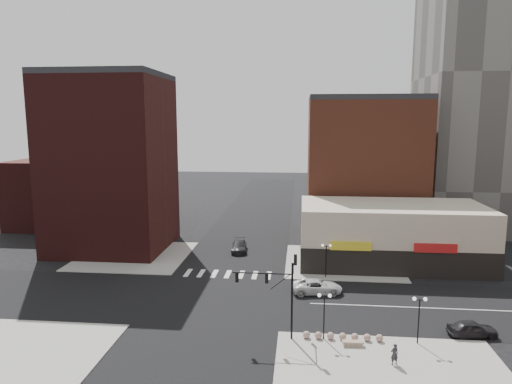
{
  "coord_description": "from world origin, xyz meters",
  "views": [
    {
      "loc": [
        8.79,
        -45.85,
        19.13
      ],
      "look_at": [
        3.75,
        5.02,
        11.0
      ],
      "focal_mm": 32.0,
      "sensor_mm": 36.0,
      "label": 1
    }
  ],
  "objects_px": {
    "white_suv": "(317,286)",
    "dark_sedan_east": "(472,329)",
    "street_lamp_se_b": "(419,308)",
    "street_lamp_ne": "(326,252)",
    "pedestrian": "(394,354)",
    "dark_sedan_north": "(239,246)",
    "street_lamp_se_a": "(324,305)",
    "stone_bench": "(353,343)",
    "traffic_signal": "(281,284)"
  },
  "relations": [
    {
      "from": "white_suv",
      "to": "dark_sedan_east",
      "type": "height_order",
      "value": "white_suv"
    },
    {
      "from": "street_lamp_se_a",
      "to": "white_suv",
      "type": "bearing_deg",
      "value": 91.15
    },
    {
      "from": "street_lamp_se_a",
      "to": "street_lamp_ne",
      "type": "relative_size",
      "value": 1.0
    },
    {
      "from": "white_suv",
      "to": "street_lamp_ne",
      "type": "bearing_deg",
      "value": -21.72
    },
    {
      "from": "street_lamp_se_b",
      "to": "dark_sedan_east",
      "type": "distance_m",
      "value": 6.14
    },
    {
      "from": "white_suv",
      "to": "dark_sedan_east",
      "type": "relative_size",
      "value": 1.31
    },
    {
      "from": "dark_sedan_east",
      "to": "dark_sedan_north",
      "type": "xyz_separation_m",
      "value": [
        -24.27,
        24.31,
        0.05
      ]
    },
    {
      "from": "street_lamp_ne",
      "to": "white_suv",
      "type": "bearing_deg",
      "value": -103.75
    },
    {
      "from": "traffic_signal",
      "to": "dark_sedan_east",
      "type": "height_order",
      "value": "traffic_signal"
    },
    {
      "from": "white_suv",
      "to": "dark_sedan_north",
      "type": "height_order",
      "value": "dark_sedan_north"
    },
    {
      "from": "street_lamp_se_b",
      "to": "street_lamp_ne",
      "type": "xyz_separation_m",
      "value": [
        -7.0,
        16.0,
        0.0
      ]
    },
    {
      "from": "street_lamp_se_b",
      "to": "dark_sedan_north",
      "type": "height_order",
      "value": "street_lamp_se_b"
    },
    {
      "from": "street_lamp_ne",
      "to": "dark_sedan_east",
      "type": "relative_size",
      "value": 0.98
    },
    {
      "from": "street_lamp_se_a",
      "to": "white_suv",
      "type": "xyz_separation_m",
      "value": [
        -0.22,
        11.01,
        -2.52
      ]
    },
    {
      "from": "traffic_signal",
      "to": "dark_sedan_north",
      "type": "height_order",
      "value": "traffic_signal"
    },
    {
      "from": "white_suv",
      "to": "pedestrian",
      "type": "height_order",
      "value": "pedestrian"
    },
    {
      "from": "street_lamp_se_b",
      "to": "street_lamp_ne",
      "type": "height_order",
      "value": "same"
    },
    {
      "from": "street_lamp_ne",
      "to": "dark_sedan_north",
      "type": "distance_m",
      "value": 16.06
    },
    {
      "from": "street_lamp_ne",
      "to": "dark_sedan_east",
      "type": "height_order",
      "value": "street_lamp_ne"
    },
    {
      "from": "traffic_signal",
      "to": "stone_bench",
      "type": "relative_size",
      "value": 4.28
    },
    {
      "from": "street_lamp_ne",
      "to": "pedestrian",
      "type": "height_order",
      "value": "street_lamp_ne"
    },
    {
      "from": "street_lamp_se_b",
      "to": "white_suv",
      "type": "relative_size",
      "value": 0.75
    },
    {
      "from": "street_lamp_ne",
      "to": "pedestrian",
      "type": "bearing_deg",
      "value": -77.69
    },
    {
      "from": "traffic_signal",
      "to": "stone_bench",
      "type": "distance_m",
      "value": 7.81
    },
    {
      "from": "street_lamp_se_b",
      "to": "dark_sedan_east",
      "type": "relative_size",
      "value": 0.98
    },
    {
      "from": "street_lamp_ne",
      "to": "dark_sedan_north",
      "type": "height_order",
      "value": "street_lamp_ne"
    },
    {
      "from": "street_lamp_se_a",
      "to": "pedestrian",
      "type": "distance_m",
      "value": 6.89
    },
    {
      "from": "traffic_signal",
      "to": "pedestrian",
      "type": "distance_m",
      "value": 10.65
    },
    {
      "from": "dark_sedan_east",
      "to": "stone_bench",
      "type": "height_order",
      "value": "dark_sedan_east"
    },
    {
      "from": "pedestrian",
      "to": "dark_sedan_east",
      "type": "bearing_deg",
      "value": -160.65
    },
    {
      "from": "dark_sedan_east",
      "to": "street_lamp_se_a",
      "type": "bearing_deg",
      "value": 91.1
    },
    {
      "from": "white_suv",
      "to": "pedestrian",
      "type": "xyz_separation_m",
      "value": [
        5.53,
        -14.74,
        0.21
      ]
    },
    {
      "from": "white_suv",
      "to": "dark_sedan_north",
      "type": "bearing_deg",
      "value": 27.35
    },
    {
      "from": "white_suv",
      "to": "stone_bench",
      "type": "xyz_separation_m",
      "value": [
        2.65,
        -12.01,
        -0.43
      ]
    },
    {
      "from": "dark_sedan_east",
      "to": "street_lamp_ne",
      "type": "bearing_deg",
      "value": 33.58
    },
    {
      "from": "dark_sedan_east",
      "to": "pedestrian",
      "type": "xyz_separation_m",
      "value": [
        -7.9,
        -5.73,
        0.26
      ]
    },
    {
      "from": "street_lamp_se_b",
      "to": "dark_sedan_east",
      "type": "height_order",
      "value": "street_lamp_se_b"
    },
    {
      "from": "dark_sedan_east",
      "to": "pedestrian",
      "type": "relative_size",
      "value": 2.46
    },
    {
      "from": "dark_sedan_east",
      "to": "stone_bench",
      "type": "bearing_deg",
      "value": 98.04
    },
    {
      "from": "street_lamp_ne",
      "to": "white_suv",
      "type": "xyz_separation_m",
      "value": [
        -1.22,
        -4.99,
        -2.52
      ]
    },
    {
      "from": "traffic_signal",
      "to": "street_lamp_ne",
      "type": "bearing_deg",
      "value": 73.25
    },
    {
      "from": "street_lamp_se_a",
      "to": "dark_sedan_east",
      "type": "height_order",
      "value": "street_lamp_se_a"
    },
    {
      "from": "dark_sedan_east",
      "to": "traffic_signal",
      "type": "bearing_deg",
      "value": 88.64
    },
    {
      "from": "street_lamp_se_a",
      "to": "street_lamp_se_b",
      "type": "relative_size",
      "value": 1.0
    },
    {
      "from": "street_lamp_se_b",
      "to": "dark_sedan_north",
      "type": "bearing_deg",
      "value": 125.92
    },
    {
      "from": "street_lamp_ne",
      "to": "dark_sedan_east",
      "type": "bearing_deg",
      "value": -48.91
    },
    {
      "from": "stone_bench",
      "to": "street_lamp_ne",
      "type": "bearing_deg",
      "value": 92.59
    },
    {
      "from": "pedestrian",
      "to": "white_suv",
      "type": "bearing_deg",
      "value": -86.05
    },
    {
      "from": "traffic_signal",
      "to": "street_lamp_se_a",
      "type": "distance_m",
      "value": 4.12
    },
    {
      "from": "street_lamp_se_b",
      "to": "traffic_signal",
      "type": "bearing_deg",
      "value": 179.18
    }
  ]
}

